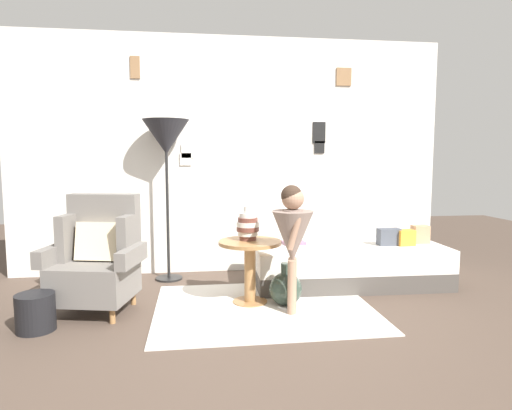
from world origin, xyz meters
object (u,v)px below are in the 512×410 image
(side_table, at_px, (250,259))
(person_child, at_px, (292,233))
(book_on_daybed, at_px, (294,243))
(magazine_basket, at_px, (36,312))
(floor_lamp, at_px, (166,141))
(vase_striped, at_px, (248,226))
(armchair, at_px, (97,259))
(daybed, at_px, (349,265))
(demijohn_near, at_px, (285,288))

(side_table, height_order, person_child, person_child)
(book_on_daybed, bearing_deg, magazine_basket, -155.41)
(floor_lamp, xyz_separation_m, magazine_basket, (-0.90, -1.29, -1.31))
(vase_striped, bearing_deg, magazine_basket, -164.63)
(floor_lamp, bearing_deg, side_table, -49.44)
(armchair, xyz_separation_m, daybed, (2.35, 0.44, -0.24))
(demijohn_near, bearing_deg, person_child, -85.80)
(armchair, xyz_separation_m, magazine_basket, (-0.37, -0.41, -0.30))
(person_child, bearing_deg, magazine_basket, -176.65)
(magazine_basket, bearing_deg, side_table, 13.78)
(side_table, height_order, demijohn_near, side_table)
(demijohn_near, bearing_deg, daybed, 35.44)
(daybed, bearing_deg, demijohn_near, -144.56)
(floor_lamp, bearing_deg, magazine_basket, -124.82)
(person_child, xyz_separation_m, magazine_basket, (-1.97, -0.12, -0.53))
(daybed, xyz_separation_m, book_on_daybed, (-0.54, 0.14, 0.22))
(armchair, bearing_deg, magazine_basket, -131.54)
(floor_lamp, xyz_separation_m, demijohn_near, (1.06, -0.98, -1.30))
(demijohn_near, distance_m, magazine_basket, 1.98)
(armchair, relative_size, demijohn_near, 2.60)
(side_table, bearing_deg, daybed, 22.88)
(person_child, bearing_deg, vase_striped, 134.28)
(vase_striped, bearing_deg, daybed, 20.54)
(armchair, xyz_separation_m, floor_lamp, (0.53, 0.88, 1.01))
(vase_striped, bearing_deg, book_on_daybed, 45.45)
(daybed, relative_size, demijohn_near, 5.15)
(daybed, xyz_separation_m, floor_lamp, (-1.82, 0.43, 1.25))
(daybed, xyz_separation_m, vase_striped, (-1.08, -0.40, 0.48))
(side_table, bearing_deg, armchair, 179.66)
(side_table, relative_size, vase_striped, 1.86)
(floor_lamp, relative_size, person_child, 1.57)
(floor_lamp, distance_m, magazine_basket, 2.05)
(floor_lamp, relative_size, demijohn_near, 4.48)
(magazine_basket, bearing_deg, vase_striped, 15.37)
(side_table, distance_m, magazine_basket, 1.72)
(side_table, relative_size, book_on_daybed, 2.54)
(side_table, relative_size, floor_lamp, 0.33)
(vase_striped, distance_m, demijohn_near, 0.64)
(armchair, bearing_deg, side_table, -0.34)
(magazine_basket, bearing_deg, demijohn_near, 9.03)
(vase_striped, xyz_separation_m, person_child, (0.33, -0.34, -0.01))
(daybed, relative_size, floor_lamp, 1.15)
(book_on_daybed, bearing_deg, person_child, -103.39)
(armchair, distance_m, side_table, 1.29)
(armchair, xyz_separation_m, vase_striped, (1.27, 0.04, 0.25))
(demijohn_near, relative_size, magazine_basket, 1.33)
(side_table, xyz_separation_m, book_on_daybed, (0.52, 0.59, 0.02))
(daybed, relative_size, magazine_basket, 6.86)
(demijohn_near, height_order, magazine_basket, demijohn_near)
(daybed, height_order, person_child, person_child)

